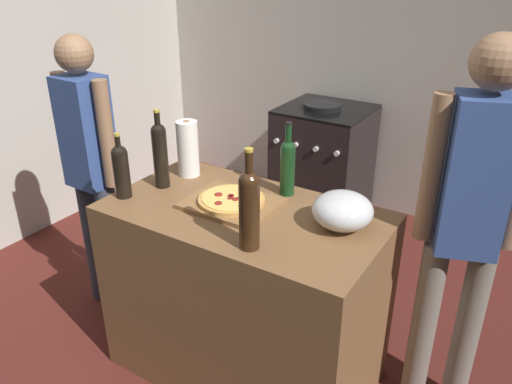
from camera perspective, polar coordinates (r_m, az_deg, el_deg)
The scene contains 15 objects.
ground_plane at distance 3.29m, azimuth 5.54°, elevation -10.88°, with size 4.72×3.28×0.02m, color #511E19.
kitchen_wall_rear at distance 4.00m, azimuth 15.79°, elevation 15.48°, with size 4.72×0.10×2.60m, color #BCB7AD.
kitchen_wall_left at distance 4.09m, azimuth -21.95°, elevation 14.82°, with size 0.10×3.28×2.60m, color #BCB7AD.
counter at distance 2.47m, azimuth -1.26°, elevation -11.46°, with size 1.24×0.69×0.91m, color brown.
cutting_board at distance 2.26m, azimuth -2.76°, elevation -1.32°, with size 0.40×0.32×0.02m, color olive.
pizza at distance 2.25m, azimuth -2.77°, elevation -0.85°, with size 0.30×0.30×0.03m.
mixing_bowl at distance 2.09m, azimuth 9.72°, elevation -2.07°, with size 0.25×0.25×0.15m.
paper_towel_roll at distance 2.55m, azimuth -7.67°, elevation 4.86°, with size 0.11×0.11×0.29m.
wine_bottle_green at distance 2.37m, azimuth -14.94°, elevation 2.52°, with size 0.07×0.07×0.31m.
wine_bottle_dark at distance 2.32m, azimuth 3.58°, elevation 3.10°, with size 0.07×0.07×0.35m.
wine_bottle_amber at distance 1.87m, azimuth -0.77°, elevation -1.62°, with size 0.08×0.08×0.40m.
wine_bottle_clear at distance 2.43m, azimuth -10.74°, elevation 4.38°, with size 0.07×0.07×0.38m.
stove at distance 4.00m, azimuth 7.54°, elevation 3.36°, with size 0.64×0.64×0.92m.
person_in_stripes at distance 2.87m, azimuth -18.10°, elevation 3.17°, with size 0.39×0.21×1.58m.
person_in_red at distance 2.18m, azimuth 22.73°, elevation -2.58°, with size 0.38×0.27×1.69m.
Camera 1 is at (1.13, -1.06, 1.94)m, focal length 35.56 mm.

